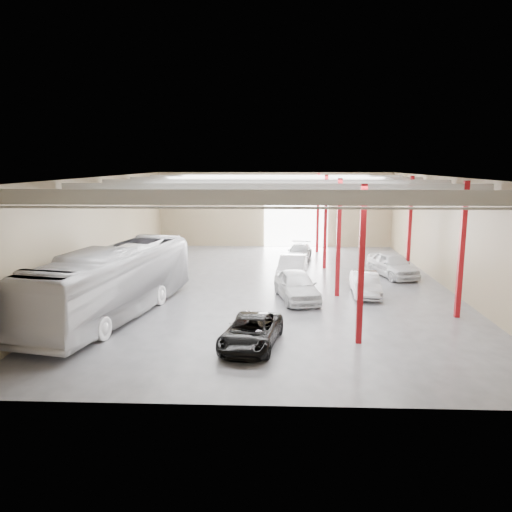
# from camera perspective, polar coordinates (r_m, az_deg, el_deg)

# --- Properties ---
(depot_shell) EXTENTS (22.12, 32.12, 7.06)m
(depot_shell) POSITION_cam_1_polar(r_m,az_deg,el_deg) (31.80, 2.35, 5.39)
(depot_shell) COLOR #4D4D53
(depot_shell) RESTS_ON ground
(coach_bus) EXTENTS (5.66, 13.38, 3.63)m
(coach_bus) POSITION_cam_1_polar(r_m,az_deg,el_deg) (26.72, -15.95, -2.88)
(coach_bus) COLOR silver
(coach_bus) RESTS_ON ground
(black_sedan) EXTENTS (2.98, 5.03, 1.31)m
(black_sedan) POSITION_cam_1_polar(r_m,az_deg,el_deg) (21.82, -0.56, -8.66)
(black_sedan) COLOR black
(black_sedan) RESTS_ON ground
(car_row_a) EXTENTS (2.97, 5.33, 1.72)m
(car_row_a) POSITION_cam_1_polar(r_m,az_deg,el_deg) (29.07, 4.67, -3.37)
(car_row_a) COLOR silver
(car_row_a) RESTS_ON ground
(car_row_b) EXTENTS (2.36, 5.11, 1.62)m
(car_row_b) POSITION_cam_1_polar(r_m,az_deg,el_deg) (34.14, 4.16, -1.35)
(car_row_b) COLOR silver
(car_row_b) RESTS_ON ground
(car_row_c) EXTENTS (2.46, 4.82, 1.34)m
(car_row_c) POSITION_cam_1_polar(r_m,az_deg,el_deg) (40.87, 4.98, 0.42)
(car_row_c) COLOR slate
(car_row_c) RESTS_ON ground
(car_right_near) EXTENTS (1.69, 4.33, 1.40)m
(car_right_near) POSITION_cam_1_polar(r_m,az_deg,el_deg) (30.70, 12.37, -3.13)
(car_right_near) COLOR silver
(car_right_near) RESTS_ON ground
(car_right_far) EXTENTS (3.24, 5.34, 1.70)m
(car_right_far) POSITION_cam_1_polar(r_m,az_deg,el_deg) (36.21, 15.33, -0.95)
(car_right_far) COLOR silver
(car_right_far) RESTS_ON ground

